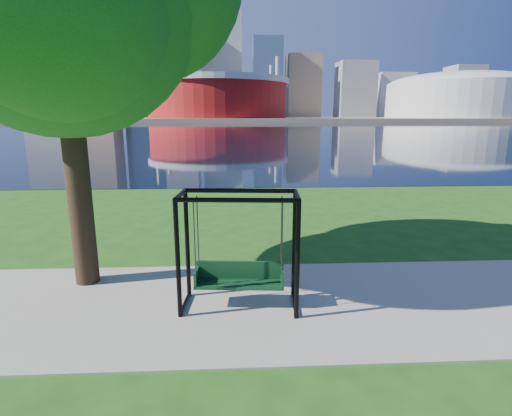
{
  "coord_description": "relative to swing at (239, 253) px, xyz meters",
  "views": [
    {
      "loc": [
        -0.22,
        -7.51,
        3.54
      ],
      "look_at": [
        0.17,
        0.0,
        1.78
      ],
      "focal_mm": 28.0,
      "sensor_mm": 36.0,
      "label": 1
    }
  ],
  "objects": [
    {
      "name": "skyline",
      "position": [
        -4.1,
        319.97,
        34.82
      ],
      "size": [
        392.0,
        66.0,
        96.5
      ],
      "color": "gray",
      "rests_on": "far_bank"
    },
    {
      "name": "ground",
      "position": [
        0.17,
        0.57,
        -1.07
      ],
      "size": [
        900.0,
        900.0,
        0.0
      ],
      "primitive_type": "plane",
      "color": "#1E5114",
      "rests_on": "ground"
    },
    {
      "name": "swing",
      "position": [
        0.0,
        0.0,
        0.0
      ],
      "size": [
        2.22,
        1.1,
        2.2
      ],
      "rotation": [
        0.0,
        0.0,
        -0.08
      ],
      "color": "black",
      "rests_on": "ground"
    },
    {
      "name": "path",
      "position": [
        0.17,
        0.07,
        -1.05
      ],
      "size": [
        120.0,
        4.0,
        0.03
      ],
      "primitive_type": "cube",
      "color": "#9E937F",
      "rests_on": "ground"
    },
    {
      "name": "far_bank",
      "position": [
        0.17,
        306.57,
        -0.07
      ],
      "size": [
        900.0,
        228.0,
        2.0
      ],
      "primitive_type": "cube",
      "color": "#937F60",
      "rests_on": "ground"
    },
    {
      "name": "stadium",
      "position": [
        -9.83,
        235.57,
        13.16
      ],
      "size": [
        83.0,
        83.0,
        32.0
      ],
      "color": "maroon",
      "rests_on": "far_bank"
    },
    {
      "name": "arena",
      "position": [
        135.17,
        235.57,
        14.81
      ],
      "size": [
        84.0,
        84.0,
        26.56
      ],
      "color": "beige",
      "rests_on": "far_bank"
    },
    {
      "name": "river",
      "position": [
        0.17,
        102.57,
        -1.06
      ],
      "size": [
        900.0,
        180.0,
        0.02
      ],
      "primitive_type": "cube",
      "color": "black",
      "rests_on": "ground"
    }
  ]
}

